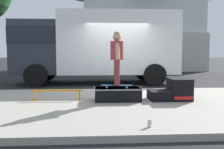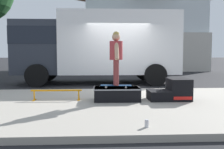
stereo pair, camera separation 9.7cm
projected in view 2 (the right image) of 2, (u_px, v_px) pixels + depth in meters
name	position (u px, v px, depth m)	size (l,w,h in m)	color
ground_plane	(121.00, 90.00, 9.29)	(140.00, 140.00, 0.00)	black
sidewalk_slab	(132.00, 105.00, 6.30)	(50.00, 5.00, 0.12)	#A8A093
skate_box	(117.00, 93.00, 6.59)	(1.17, 0.69, 0.33)	black
kicker_ramp	(173.00, 91.00, 6.66)	(1.05, 0.68, 0.55)	black
grind_rail	(57.00, 92.00, 6.64)	(1.30, 0.28, 0.27)	orange
skateboard	(116.00, 86.00, 6.53)	(0.80, 0.28, 0.07)	navy
skater_kid	(116.00, 54.00, 6.47)	(0.33, 0.69, 1.34)	brown
soda_can	(147.00, 123.00, 4.20)	(0.07, 0.07, 0.13)	silver
box_truck	(96.00, 45.00, 11.29)	(6.91, 2.63, 3.05)	white
house_behind	(140.00, 19.00, 22.19)	(9.54, 8.23, 8.40)	silver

